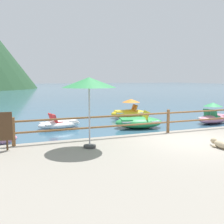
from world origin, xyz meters
TOP-DOWN VIEW (x-y plane):
  - ground_plane at (0.00, 40.00)m, footprint 200.00×200.00m
  - dock_railing at (0.00, 1.55)m, footprint 23.92×0.12m
  - beach_umbrella at (-3.70, 0.42)m, footprint 1.70×1.70m
  - dog_resting at (0.15, -1.15)m, footprint 0.41×1.08m
  - pedal_boat_0 at (0.36, 4.83)m, footprint 2.75×1.92m
  - pedal_boat_1 at (1.51, 8.35)m, footprint 2.61×1.61m
  - pedal_boat_2 at (-3.53, 6.26)m, footprint 2.49×1.75m
  - pedal_boat_5 at (5.20, 4.60)m, footprint 2.68×1.75m

SIDE VIEW (x-z plane):
  - ground_plane at x=0.00m, z-range 0.00..0.00m
  - pedal_boat_2 at x=-3.53m, z-range -0.16..0.65m
  - pedal_boat_0 at x=0.36m, z-range -0.14..0.76m
  - pedal_boat_5 at x=5.20m, z-range -0.23..0.99m
  - pedal_boat_1 at x=1.51m, z-range -0.21..1.04m
  - dog_resting at x=0.15m, z-range 0.39..0.65m
  - dock_railing at x=0.00m, z-range 0.51..1.46m
  - beach_umbrella at x=-3.70m, z-range 1.33..3.57m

